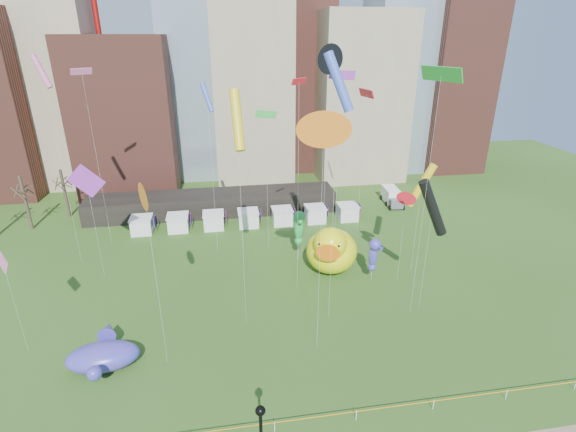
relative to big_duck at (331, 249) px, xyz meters
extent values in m
plane|color=#304F18|center=(-9.58, -21.24, -2.90)|extent=(160.00, 160.00, 0.00)
cube|color=gray|center=(-39.58, 40.76, 18.10)|extent=(14.00, 12.00, 42.00)
cube|color=brown|center=(-27.58, 34.76, 10.10)|extent=(16.00, 14.00, 26.00)
cube|color=#8C9EB2|center=(-15.58, 42.76, 24.60)|extent=(12.00, 12.00, 55.00)
cube|color=gray|center=(-5.58, 38.76, 14.10)|extent=(14.00, 14.00, 34.00)
cube|color=gray|center=(14.42, 36.76, 12.10)|extent=(16.00, 14.00, 30.00)
cube|color=#8C9EB2|center=(24.42, 40.76, 21.10)|extent=(14.00, 12.00, 48.00)
cube|color=brown|center=(34.42, 38.76, 15.10)|extent=(12.00, 12.00, 36.00)
cube|color=black|center=(-13.58, 20.76, -1.30)|extent=(38.00, 6.00, 3.20)
cube|color=white|center=(-23.58, 14.76, -1.80)|extent=(2.80, 2.80, 2.20)
cube|color=red|center=(-21.78, 14.76, -1.30)|extent=(0.08, 1.40, 1.60)
cube|color=white|center=(-18.58, 14.76, -1.80)|extent=(2.80, 2.80, 2.20)
cube|color=red|center=(-16.78, 14.76, -1.30)|extent=(0.08, 1.40, 1.60)
cube|color=white|center=(-13.58, 14.76, -1.80)|extent=(2.80, 2.80, 2.20)
cube|color=red|center=(-11.78, 14.76, -1.30)|extent=(0.08, 1.40, 1.60)
cube|color=white|center=(-8.58, 14.76, -1.80)|extent=(2.80, 2.80, 2.20)
cube|color=red|center=(-6.78, 14.76, -1.30)|extent=(0.08, 1.40, 1.60)
cube|color=white|center=(-3.58, 14.76, -1.80)|extent=(2.80, 2.80, 2.20)
cube|color=red|center=(-1.78, 14.76, -1.30)|extent=(0.08, 1.40, 1.60)
cube|color=white|center=(1.42, 14.76, -1.80)|extent=(2.80, 2.80, 2.20)
cube|color=red|center=(3.22, 14.76, -1.30)|extent=(0.08, 1.40, 1.60)
cube|color=white|center=(6.42, 14.76, -1.80)|extent=(2.80, 2.80, 2.20)
cube|color=red|center=(8.22, 14.76, -1.30)|extent=(0.08, 1.40, 1.60)
cylinder|color=#382B21|center=(-39.58, 18.76, 1.10)|extent=(0.44, 0.44, 8.00)
cylinder|color=#382B21|center=(-35.58, 22.76, 0.85)|extent=(0.44, 0.44, 7.50)
cylinder|color=white|center=(-9.58, -21.24, -2.45)|extent=(0.06, 0.06, 0.90)
cylinder|color=white|center=(-3.58, -21.24, -2.45)|extent=(0.06, 0.06, 0.90)
cylinder|color=white|center=(2.42, -21.24, -2.45)|extent=(0.06, 0.06, 0.90)
cylinder|color=white|center=(8.42, -21.24, -2.45)|extent=(0.06, 0.06, 0.90)
cylinder|color=white|center=(14.42, -21.24, -2.45)|extent=(0.06, 0.06, 0.90)
cube|color=orange|center=(-9.58, -21.24, -2.10)|extent=(50.00, 0.02, 0.07)
ellipsoid|color=#EFEE0C|center=(0.17, 0.45, -0.43)|extent=(8.10, 8.70, 4.94)
ellipsoid|color=#EFEE0C|center=(1.15, 3.00, -0.56)|extent=(1.99, 1.78, 2.00)
sphere|color=#EFEE0C|center=(-0.62, -1.61, 1.56)|extent=(4.80, 4.80, 3.72)
cone|color=orange|center=(-1.19, -3.09, 1.44)|extent=(2.51, 2.29, 2.04)
sphere|color=white|center=(-1.94, -2.20, 2.05)|extent=(0.67, 0.67, 0.67)
sphere|color=white|center=(-0.03, -2.93, 2.05)|extent=(0.67, 0.67, 0.67)
sphere|color=black|center=(-2.05, -2.50, 2.05)|extent=(0.33, 0.33, 0.33)
sphere|color=black|center=(-0.15, -3.23, 2.05)|extent=(0.33, 0.33, 0.33)
ellipsoid|color=white|center=(-0.33, 0.28, -1.60)|extent=(3.85, 4.27, 2.59)
ellipsoid|color=white|center=(-0.02, 1.68, -1.67)|extent=(0.98, 0.84, 1.05)
sphere|color=white|center=(-0.58, -0.85, -0.56)|extent=(2.32, 2.32, 1.95)
cone|color=orange|center=(-0.76, -1.66, -0.63)|extent=(1.23, 1.09, 1.07)
sphere|color=white|center=(-1.22, -1.26, -0.30)|extent=(0.35, 0.35, 0.35)
sphere|color=white|center=(-0.17, -1.49, -0.30)|extent=(0.35, 0.35, 0.35)
sphere|color=black|center=(-1.25, -1.42, -0.30)|extent=(0.18, 0.18, 0.18)
sphere|color=black|center=(-0.21, -1.65, -0.30)|extent=(0.18, 0.18, 0.18)
cylinder|color=silver|center=(-3.17, 3.66, -0.83)|extent=(0.03, 0.03, 4.14)
ellipsoid|color=green|center=(-3.17, 3.66, 1.24)|extent=(1.21, 1.01, 2.94)
sphere|color=green|center=(-3.17, 3.51, 2.81)|extent=(1.58, 1.58, 1.50)
cone|color=green|center=(-3.17, 2.83, 2.74)|extent=(0.57, 0.97, 0.53)
sphere|color=green|center=(-3.17, 3.71, -0.45)|extent=(1.05, 1.05, 1.05)
cylinder|color=silver|center=(4.00, -2.95, -1.26)|extent=(0.03, 0.03, 3.28)
ellipsoid|color=#413AAF|center=(4.00, -2.95, 0.38)|extent=(1.29, 1.19, 2.62)
sphere|color=#413AAF|center=(4.00, -3.10, 1.79)|extent=(1.77, 1.77, 1.34)
cone|color=#413AAF|center=(4.00, -3.70, 1.72)|extent=(0.77, 0.95, 0.47)
sphere|color=#413AAF|center=(4.00, -2.90, -1.12)|extent=(0.94, 0.94, 0.94)
ellipsoid|color=#5D3A9F|center=(-22.90, -12.61, -1.76)|extent=(6.12, 3.54, 2.29)
cone|color=#5D3A9F|center=(-23.08, -9.41, -1.41)|extent=(1.70, 1.92, 1.60)
sphere|color=#5D3A9F|center=(-22.73, -15.58, -0.84)|extent=(1.14, 1.14, 1.14)
sphere|color=black|center=(-10.80, -24.44, 2.65)|extent=(0.63, 0.63, 0.63)
cone|color=black|center=(-10.80, -24.44, 2.98)|extent=(0.22, 0.22, 0.28)
cube|color=white|center=(15.54, 20.43, -1.51)|extent=(2.49, 4.64, 2.25)
cube|color=#595960|center=(15.32, 17.56, -1.96)|extent=(2.18, 1.77, 1.44)
cylinder|color=black|center=(14.30, 18.90, -2.50)|extent=(0.28, 0.82, 0.81)
cylinder|color=black|center=(16.54, 18.73, -2.50)|extent=(0.28, 0.82, 0.81)
cylinder|color=black|center=(14.53, 21.95, -2.50)|extent=(0.28, 0.82, 0.81)
cylinder|color=black|center=(16.77, 21.78, -2.50)|extent=(0.28, 0.82, 0.81)
cylinder|color=silver|center=(6.96, -3.39, 2.13)|extent=(0.02, 0.02, 10.07)
cone|color=red|center=(6.96, -3.39, 7.17)|extent=(1.20, 1.10, 1.44)
cylinder|color=silver|center=(-27.19, 11.73, 8.13)|extent=(0.02, 0.02, 22.07)
cube|color=pink|center=(-27.19, 11.73, 19.17)|extent=(2.18, 1.66, 0.74)
cylinder|color=silver|center=(-0.96, 0.40, 8.97)|extent=(0.02, 0.02, 23.75)
cone|color=black|center=(-0.96, 0.40, 20.85)|extent=(2.45, 2.20, 2.93)
cylinder|color=silver|center=(5.84, -9.46, 8.63)|extent=(0.02, 0.02, 23.06)
cube|color=green|center=(5.84, -9.46, 20.16)|extent=(2.09, 3.77, 1.19)
cylinder|color=silver|center=(-10.62, -8.22, 6.91)|extent=(0.02, 0.02, 19.61)
cylinder|color=yellow|center=(-10.62, -8.22, 16.71)|extent=(1.07, 2.90, 4.83)
cylinder|color=silver|center=(-13.16, 6.94, 6.83)|extent=(0.02, 0.02, 19.47)
cylinder|color=blue|center=(-13.16, 6.94, 16.57)|extent=(1.61, 1.75, 3.15)
cylinder|color=silver|center=(-17.74, -12.84, 4.71)|extent=(0.02, 0.02, 15.21)
cone|color=orange|center=(-17.74, -12.84, 12.31)|extent=(0.94, 1.97, 2.01)
cylinder|color=silver|center=(-26.29, 3.10, 2.92)|extent=(0.02, 0.02, 11.64)
cube|color=purple|center=(-26.29, 3.10, 8.74)|extent=(3.82, 0.32, 3.83)
cylinder|color=silver|center=(6.31, 9.56, 6.72)|extent=(0.02, 0.02, 19.23)
cube|color=red|center=(6.31, 9.56, 16.33)|extent=(1.02, 3.38, 1.02)
cylinder|color=silver|center=(-30.08, -9.36, 1.61)|extent=(0.02, 0.02, 9.02)
cube|color=pink|center=(-30.08, -9.36, 6.12)|extent=(1.82, 2.53, 0.85)
cylinder|color=silver|center=(7.13, -8.71, 2.63)|extent=(0.02, 0.02, 11.06)
cylinder|color=black|center=(7.13, -8.71, 8.16)|extent=(3.41, 1.16, 5.73)
cylinder|color=silver|center=(-6.59, 7.02, 5.82)|extent=(0.02, 0.02, 17.44)
cube|color=green|center=(-6.59, 7.02, 14.54)|extent=(2.41, 1.59, 0.79)
cylinder|color=silver|center=(9.45, -1.52, 2.48)|extent=(0.02, 0.02, 10.76)
cylinder|color=yellow|center=(9.45, -1.52, 7.86)|extent=(3.08, 1.44, 5.06)
cylinder|color=silver|center=(-2.46, -8.73, 8.35)|extent=(0.02, 0.02, 22.50)
cylinder|color=blue|center=(-2.46, -8.73, 19.60)|extent=(2.68, 2.37, 4.74)
cylinder|color=silver|center=(-4.65, -13.10, 6.94)|extent=(0.02, 0.02, 19.69)
cone|color=orange|center=(-4.65, -13.10, 16.79)|extent=(2.75, 0.69, 2.73)
cylinder|color=silver|center=(0.89, 2.03, 8.16)|extent=(0.02, 0.02, 22.11)
cube|color=purple|center=(0.89, 2.03, 19.21)|extent=(2.45, 2.21, 0.89)
cylinder|color=silver|center=(-4.58, -2.95, 8.12)|extent=(0.02, 0.02, 22.04)
cube|color=red|center=(-4.58, -2.95, 19.14)|extent=(1.67, 1.46, 0.60)
cylinder|color=silver|center=(-29.80, 7.01, 8.33)|extent=(0.02, 0.02, 22.45)
cylinder|color=pink|center=(-29.80, 7.01, 19.55)|extent=(2.03, 1.49, 3.41)
camera|label=1|loc=(-12.28, -43.47, 23.15)|focal=27.00mm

